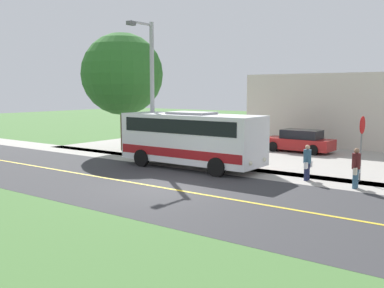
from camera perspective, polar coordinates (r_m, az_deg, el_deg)
ground_plane at (r=18.37m, az=-3.61°, el=-5.67°), size 120.00×120.00×0.00m
road_surface at (r=18.37m, az=-3.61°, el=-5.65°), size 8.00×100.00×0.01m
sidewalk at (r=22.53m, az=4.91°, el=-3.31°), size 2.40×100.00×0.01m
parking_lot_surface at (r=27.78m, az=18.05°, el=-1.68°), size 14.00×36.00×0.01m
road_centre_line at (r=18.37m, az=-3.61°, el=-5.64°), size 0.16×100.00×0.00m
shuttle_bus_front at (r=22.83m, az=-0.05°, el=0.88°), size 2.74×7.70×2.89m
pedestrian_with_bags at (r=19.33m, az=20.32°, el=-2.76°), size 0.72×0.34×1.67m
pedestrian_waiting at (r=20.37m, az=14.58°, el=-2.19°), size 0.72×0.34×1.60m
stop_sign at (r=20.66m, az=20.95°, el=0.81°), size 0.76×0.07×2.88m
street_light_pole at (r=24.88m, az=-5.33°, el=7.49°), size 1.97×0.24×7.69m
parked_car_near at (r=29.67m, az=13.60°, el=0.34°), size 2.07×4.42×1.45m
tree_curbside at (r=29.98m, az=-8.95°, el=8.85°), size 5.39×5.39×7.75m
commercial_building at (r=36.08m, az=23.43°, el=4.12°), size 10.00×17.69×5.16m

